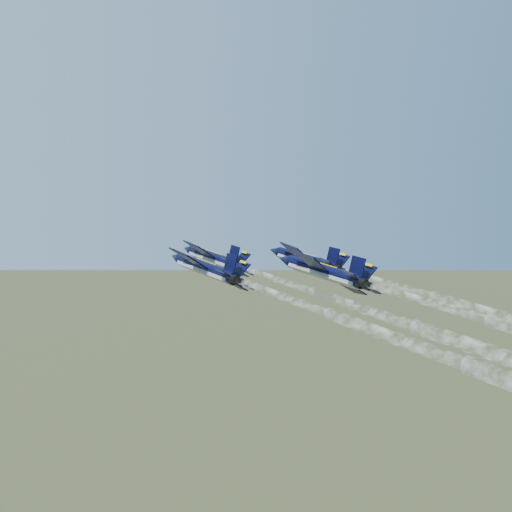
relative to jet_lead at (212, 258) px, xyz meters
name	(u,v)px	position (x,y,z in m)	size (l,w,h in m)	color
jet_lead	(212,258)	(0.00, 0.00, 0.00)	(11.58, 17.35, 6.40)	black
jet_left	(204,268)	(-6.98, -15.75, 0.00)	(11.58, 17.35, 6.40)	black
jet_right	(305,260)	(11.79, -9.90, 0.00)	(11.58, 17.35, 6.40)	black
jet_slot	(322,271)	(5.58, -25.77, 0.00)	(11.58, 17.35, 6.40)	black
smoke_trail_lead	(413,280)	(10.15, -38.44, 0.03)	(15.06, 51.17, 2.25)	white
smoke_trail_left	(462,302)	(3.17, -54.19, 0.03)	(15.06, 51.17, 2.25)	white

